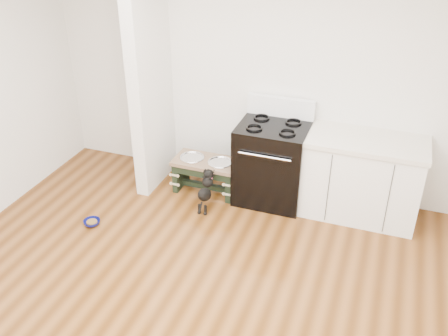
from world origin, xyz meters
The scene contains 8 objects.
ground centered at (0.00, 0.00, 0.00)m, with size 5.00×5.00×0.00m, color #4B280D.
room_shell centered at (0.00, 0.00, 1.62)m, with size 5.00×5.00×5.00m.
partition_wall centered at (-1.18, 2.10, 1.35)m, with size 0.15×0.80×2.70m, color silver.
oven_range centered at (0.25, 2.16, 0.48)m, with size 0.76×0.69×1.14m.
cabinet_run centered at (1.23, 2.18, 0.45)m, with size 1.24×0.64×0.91m.
dog_feeder centered at (-0.50, 2.04, 0.29)m, with size 0.75×0.40×0.43m.
puppy centered at (-0.37, 1.70, 0.25)m, with size 0.13×0.39×0.46m.
floor_bowl centered at (-1.41, 0.99, 0.03)m, with size 0.19×0.19×0.06m.
Camera 1 is at (1.39, -2.61, 3.19)m, focal length 40.00 mm.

